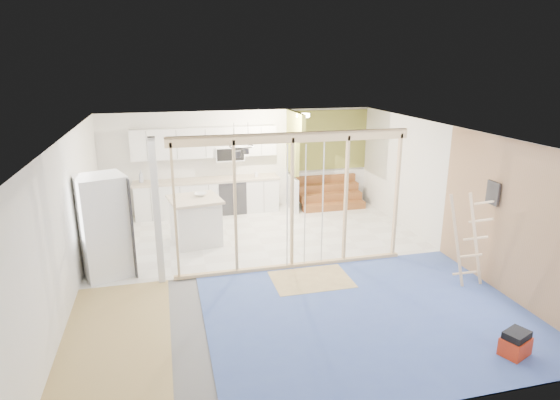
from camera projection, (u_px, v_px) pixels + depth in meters
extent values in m
cube|color=slate|center=(276.00, 270.00, 8.85)|extent=(7.00, 8.00, 0.01)
cube|color=white|center=(276.00, 132.00, 8.11)|extent=(7.00, 8.00, 0.01)
cube|color=white|center=(240.00, 161.00, 12.20)|extent=(7.00, 0.01, 2.60)
cube|color=white|center=(369.00, 315.00, 4.76)|extent=(7.00, 0.01, 2.60)
cube|color=white|center=(69.00, 219.00, 7.66)|extent=(0.01, 8.00, 2.60)
cube|color=white|center=(447.00, 191.00, 9.30)|extent=(0.01, 8.00, 2.60)
cube|color=silver|center=(256.00, 233.00, 10.71)|extent=(7.00, 4.00, 0.02)
cube|color=#4560A7|center=(370.00, 316.00, 7.22)|extent=(5.00, 4.00, 0.02)
cube|color=tan|center=(115.00, 351.00, 6.34)|extent=(1.50, 4.00, 0.02)
cube|color=tan|center=(311.00, 279.00, 8.40)|extent=(1.40, 1.00, 0.01)
cube|color=#E4B88B|center=(293.00, 137.00, 8.21)|extent=(4.40, 0.09, 0.18)
cube|color=#E4B88B|center=(292.00, 265.00, 8.90)|extent=(4.40, 0.09, 0.06)
cube|color=silver|center=(157.00, 213.00, 7.99)|extent=(0.12, 0.14, 2.60)
cube|color=#E4B88B|center=(175.00, 211.00, 8.06)|extent=(0.04, 0.09, 2.40)
cube|color=#E4B88B|center=(235.00, 207.00, 8.30)|extent=(0.04, 0.09, 2.40)
cube|color=#E4B88B|center=(292.00, 203.00, 8.55)|extent=(0.05, 0.09, 2.40)
cube|color=#E4B88B|center=(346.00, 199.00, 8.80)|extent=(0.04, 0.09, 2.40)
cube|color=#E4B88B|center=(397.00, 195.00, 9.04)|extent=(0.04, 0.09, 2.40)
cylinder|color=silver|center=(287.00, 208.00, 8.52)|extent=(0.02, 0.02, 2.35)
cylinder|color=silver|center=(323.00, 204.00, 8.73)|extent=(0.02, 0.02, 2.35)
cylinder|color=silver|center=(305.00, 206.00, 8.63)|extent=(0.02, 0.02, 2.35)
cube|color=white|center=(208.00, 198.00, 11.95)|extent=(3.60, 0.60, 0.88)
cube|color=beige|center=(207.00, 180.00, 11.82)|extent=(3.66, 0.64, 0.05)
cube|color=white|center=(109.00, 218.00, 10.39)|extent=(0.60, 1.60, 0.88)
cube|color=beige|center=(107.00, 198.00, 10.26)|extent=(0.64, 1.64, 0.05)
cube|color=white|center=(205.00, 142.00, 11.67)|extent=(3.60, 0.34, 0.75)
cube|color=white|center=(230.00, 153.00, 11.85)|extent=(0.72, 0.38, 0.36)
cube|color=black|center=(231.00, 155.00, 11.68)|extent=(0.68, 0.02, 0.30)
cube|color=olive|center=(293.00, 142.00, 11.94)|extent=(0.10, 0.90, 1.60)
cube|color=white|center=(292.00, 193.00, 12.33)|extent=(0.10, 0.90, 0.90)
cube|color=olive|center=(301.00, 124.00, 11.14)|extent=(0.10, 0.50, 0.50)
cube|color=olive|center=(328.00, 140.00, 12.61)|extent=(2.20, 0.04, 1.60)
cube|color=white|center=(326.00, 187.00, 12.97)|extent=(2.20, 0.04, 0.90)
cube|color=brown|center=(334.00, 207.00, 12.35)|extent=(1.70, 0.26, 0.20)
cube|color=brown|center=(331.00, 197.00, 12.53)|extent=(1.70, 0.26, 0.20)
cube|color=brown|center=(328.00, 187.00, 12.72)|extent=(1.70, 0.26, 0.20)
cube|color=brown|center=(325.00, 178.00, 12.90)|extent=(1.70, 0.26, 0.20)
torus|color=black|center=(241.00, 146.00, 9.96)|extent=(0.52, 0.52, 0.02)
cylinder|color=black|center=(234.00, 135.00, 9.86)|extent=(0.01, 0.01, 0.50)
cylinder|color=black|center=(248.00, 134.00, 9.93)|extent=(0.01, 0.01, 0.50)
cylinder|color=#333337|center=(238.00, 154.00, 9.89)|extent=(0.14, 0.14, 0.14)
cylinder|color=#333337|center=(246.00, 151.00, 10.12)|extent=(0.12, 0.12, 0.12)
cube|color=tan|center=(518.00, 224.00, 7.43)|extent=(0.02, 4.00, 2.60)
cube|color=#333337|center=(493.00, 193.00, 7.88)|extent=(0.04, 0.30, 0.40)
cylinder|color=#FFEABF|center=(303.00, 115.00, 11.25)|extent=(0.32, 0.32, 0.08)
cube|color=white|center=(104.00, 226.00, 8.39)|extent=(1.03, 1.01, 1.88)
cube|color=#333337|center=(127.00, 225.00, 8.48)|extent=(0.27, 0.72, 1.84)
cube|color=silver|center=(196.00, 223.00, 10.01)|extent=(1.07, 1.07, 0.94)
cube|color=beige|center=(195.00, 199.00, 9.86)|extent=(1.20, 1.20, 0.05)
imported|color=white|center=(201.00, 194.00, 10.02)|extent=(0.31, 0.31, 0.07)
imported|color=#ADB1C0|center=(141.00, 176.00, 11.44)|extent=(0.16, 0.16, 0.31)
imported|color=silver|center=(256.00, 173.00, 12.02)|extent=(0.08, 0.09, 0.18)
cube|color=#B32A10|center=(515.00, 347.00, 6.22)|extent=(0.46, 0.41, 0.27)
cube|color=black|center=(517.00, 335.00, 6.17)|extent=(0.41, 0.36, 0.09)
cube|color=beige|center=(457.00, 241.00, 7.95)|extent=(0.37, 0.20, 1.66)
cube|color=beige|center=(475.00, 239.00, 8.04)|extent=(0.37, 0.20, 1.66)
cube|color=beige|center=(465.00, 273.00, 8.18)|extent=(0.38, 0.20, 0.11)
cube|color=beige|center=(470.00, 256.00, 8.10)|extent=(0.38, 0.20, 0.11)
cube|color=beige|center=(475.00, 238.00, 8.03)|extent=(0.38, 0.20, 0.11)
cube|color=beige|center=(481.00, 220.00, 7.95)|extent=(0.38, 0.20, 0.11)
cube|color=beige|center=(487.00, 202.00, 7.88)|extent=(0.38, 0.20, 0.11)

